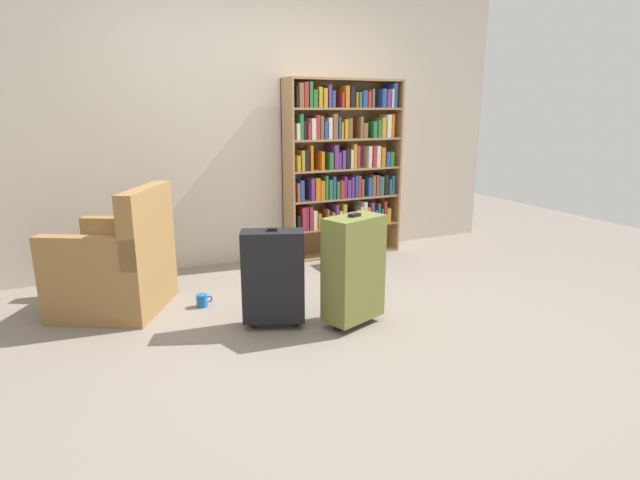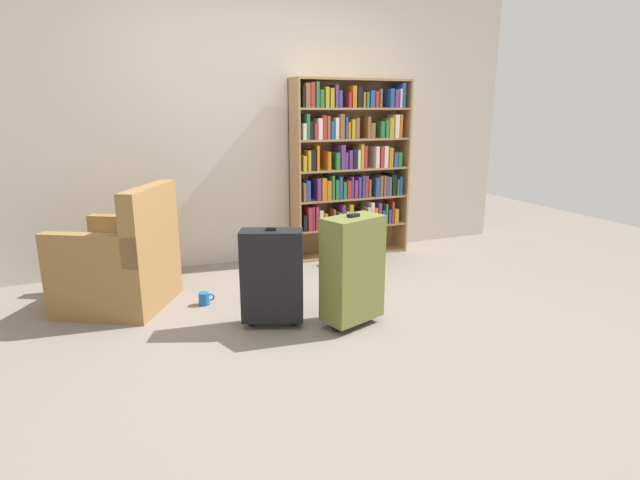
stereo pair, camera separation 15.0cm
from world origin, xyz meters
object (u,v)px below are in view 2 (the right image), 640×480
(mug, at_px, (204,299))
(suitcase_olive, at_px, (353,269))
(storage_box, at_px, (360,253))
(suitcase_black, at_px, (272,276))
(bookshelf, at_px, (349,164))
(armchair, at_px, (122,265))

(mug, distance_m, suitcase_olive, 1.19)
(storage_box, distance_m, suitcase_black, 1.57)
(suitcase_olive, bearing_deg, storage_box, 61.36)
(storage_box, distance_m, suitcase_olive, 1.41)
(suitcase_olive, bearing_deg, suitcase_black, 159.35)
(mug, xyz_separation_m, suitcase_black, (0.37, -0.55, 0.31))
(bookshelf, bearing_deg, suitcase_black, -130.76)
(bookshelf, height_order, mug, bookshelf)
(bookshelf, relative_size, armchair, 1.79)
(armchair, bearing_deg, mug, -21.20)
(bookshelf, relative_size, storage_box, 4.23)
(mug, height_order, suitcase_black, suitcase_black)
(mug, height_order, storage_box, storage_box)
(bookshelf, distance_m, storage_box, 0.88)
(storage_box, relative_size, suitcase_olive, 0.52)
(suitcase_black, bearing_deg, armchair, 140.20)
(armchair, distance_m, mug, 0.65)
(suitcase_olive, xyz_separation_m, suitcase_black, (-0.50, 0.19, -0.04))
(mug, relative_size, suitcase_black, 0.18)
(suitcase_black, bearing_deg, storage_box, 41.46)
(bookshelf, relative_size, suitcase_olive, 2.20)
(bookshelf, bearing_deg, storage_box, -97.94)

